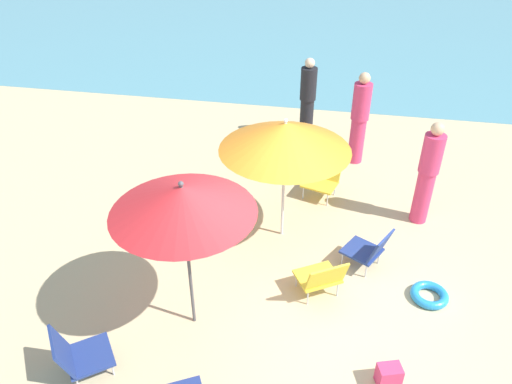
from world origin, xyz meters
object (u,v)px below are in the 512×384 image
umbrella_orange (285,136)px  person_b (308,100)px  beach_chair_a (322,178)px  person_a (428,174)px  swim_ring (429,295)px  umbrella_red (182,200)px  beach_chair_c (370,249)px  beach_chair_d (77,354)px  person_c (359,119)px  beach_chair_b (192,210)px  beach_chair_f (322,277)px  beach_bag (389,375)px

umbrella_orange → person_b: umbrella_orange is taller
umbrella_orange → beach_chair_a: umbrella_orange is taller
person_a → swim_ring: (-0.00, -1.76, -0.81)m
beach_chair_a → person_a: (1.58, -0.45, 0.54)m
beach_chair_a → person_b: (-0.48, 2.05, 0.54)m
umbrella_red → person_b: (0.85, 5.20, -0.96)m
umbrella_red → beach_chair_c: (2.11, 1.38, -1.48)m
beach_chair_c → person_b: (-1.26, 3.82, 0.52)m
beach_chair_d → person_a: bearing=5.6°
umbrella_orange → person_c: umbrella_orange is taller
umbrella_orange → beach_chair_a: bearing=67.4°
umbrella_red → beach_chair_b: size_ratio=2.88×
beach_chair_b → beach_chair_f: beach_chair_f is taller
umbrella_orange → person_b: (0.03, 3.27, -0.81)m
person_a → person_b: bearing=-127.9°
beach_chair_c → swim_ring: (0.80, -0.44, -0.29)m
beach_bag → beach_chair_f: bearing=125.3°
beach_chair_d → person_b: bearing=35.9°
beach_chair_c → beach_chair_a: bearing=-36.7°
umbrella_orange → person_c: size_ratio=1.10×
person_c → person_a: bearing=-58.9°
umbrella_orange → beach_chair_b: (-1.38, -0.08, -1.35)m
person_a → beach_bag: 3.29m
person_a → beach_bag: person_a is taller
beach_chair_a → swim_ring: 2.73m
beach_chair_c → person_a: bearing=-92.1°
beach_chair_a → person_a: 1.73m
umbrella_red → umbrella_orange: size_ratio=1.05×
beach_chair_b → beach_bag: bearing=-62.2°
umbrella_orange → person_b: size_ratio=1.13×
beach_chair_a → beach_chair_c: beach_chair_c is taller
umbrella_red → person_b: size_ratio=1.19×
umbrella_orange → beach_chair_f: (0.68, -1.23, -1.33)m
beach_chair_b → swim_ring: (3.47, -0.91, -0.27)m
umbrella_orange → beach_chair_d: (-1.84, -2.87, -1.38)m
beach_chair_f → person_c: person_c is taller
umbrella_red → person_c: umbrella_red is taller
beach_chair_f → person_b: 4.57m
umbrella_orange → beach_bag: size_ratio=7.27×
person_c → umbrella_orange: bearing=-112.2°
beach_chair_a → beach_chair_f: (0.17, -2.45, 0.02)m
person_b → person_c: person_c is taller
umbrella_red → beach_chair_f: 2.22m
beach_chair_f → person_a: size_ratio=0.43×
person_b → person_c: size_ratio=0.97×
beach_chair_c → person_b: bearing=-42.4°
umbrella_orange → person_a: bearing=20.1°
beach_chair_c → umbrella_red: bearing=62.4°
umbrella_orange → beach_chair_d: size_ratio=2.58×
beach_chair_c → person_b: person_b is taller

